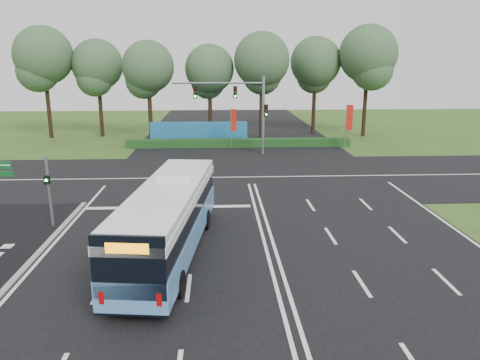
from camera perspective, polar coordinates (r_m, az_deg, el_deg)
The scene contains 12 objects.
ground at distance 22.74m, azimuth 2.82°, elevation -7.08°, with size 120.00×120.00×0.00m, color #31511B.
road_main at distance 22.73m, azimuth 2.82°, elevation -7.03°, with size 20.00×120.00×0.04m, color black.
road_cross at distance 34.15m, azimuth 0.85°, elevation 0.33°, with size 120.00×14.00×0.05m, color black.
kerb_strip at distance 21.37m, azimuth -24.77°, elevation -9.74°, with size 0.25×18.00×0.12m, color gray.
city_bus at distance 20.45m, azimuth -8.64°, elevation -4.68°, with size 3.80×11.91×3.36m.
pedestrian_signal at distance 25.33m, azimuth -22.28°, elevation -1.05°, with size 0.34×0.43×3.73m.
banner_flag_mid at distance 44.97m, azimuth -0.86°, elevation 7.05°, with size 0.57×0.16×3.91m.
banner_flag_right at distance 45.42m, azimuth 13.08°, elevation 7.13°, with size 0.65×0.15×4.40m.
traffic_light_gantry at distance 41.78m, azimuth 0.39°, elevation 9.37°, with size 8.41×0.28×7.00m.
hedge at distance 46.29m, azimuth -0.16°, elevation 4.53°, with size 22.00×1.20×0.80m, color #153C16.
blue_hoarding at distance 48.63m, azimuth -5.04°, elevation 5.79°, with size 10.00×0.30×2.20m, color #1C689C.
eucalyptus_row at distance 51.83m, azimuth -3.39°, elevation 14.30°, with size 41.07×9.27×12.15m.
Camera 1 is at (-2.17, -21.06, 8.31)m, focal length 35.00 mm.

